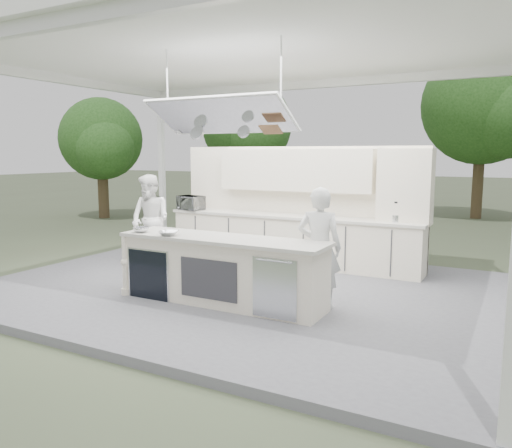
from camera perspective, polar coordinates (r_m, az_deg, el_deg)
The scene contains 12 objects.
ground at distance 8.12m, azimuth -1.63°, elevation -7.92°, with size 90.00×90.00×0.00m, color #434E35.
stage_deck at distance 8.10m, azimuth -1.63°, elevation -7.51°, with size 8.00×6.00×0.12m, color slate.
tent at distance 7.93m, azimuth -1.77°, elevation 18.77°, with size 8.20×6.20×3.86m.
demo_island at distance 7.13m, azimuth -4.06°, elevation -5.27°, with size 3.10×0.79×0.95m.
back_counter at distance 9.64m, azimuth 3.98°, elevation -1.74°, with size 5.08×0.72×0.95m.
back_wall_unit at distance 9.55m, azimuth 7.01°, elevation 4.03°, with size 5.05×0.48×2.25m.
tree_cluster at distance 17.06m, azimuth 14.71°, elevation 11.35°, with size 19.55×9.40×5.85m.
head_chef at distance 6.88m, azimuth 7.24°, elevation -2.72°, with size 0.61×0.40×1.67m, color white.
sous_chef at distance 9.78m, azimuth -11.96°, elevation 0.52°, with size 0.84×0.65×1.72m, color white.
toaster_oven at distance 10.48m, azimuth -7.49°, elevation 2.41°, with size 0.53×0.36×0.29m, color #B6BABE.
bowl_large at distance 7.25m, azimuth -9.98°, elevation -1.05°, with size 0.28×0.28×0.07m, color silver.
bowl_small at distance 7.63m, azimuth -13.03°, elevation -0.65°, with size 0.24×0.24×0.08m, color silver.
Camera 1 is at (3.89, -6.77, 2.24)m, focal length 35.00 mm.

